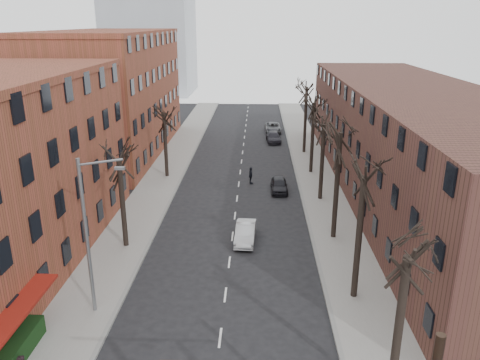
# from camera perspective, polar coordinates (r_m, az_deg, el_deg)

# --- Properties ---
(sidewalk_left) EXTENTS (4.00, 90.00, 0.15)m
(sidewalk_left) POSITION_cam_1_polar(r_m,az_deg,el_deg) (50.59, -9.11, 0.81)
(sidewalk_left) COLOR gray
(sidewalk_left) RESTS_ON ground
(sidewalk_right) EXTENTS (4.00, 90.00, 0.15)m
(sidewalk_right) POSITION_cam_1_polar(r_m,az_deg,el_deg) (50.02, 9.18, 0.59)
(sidewalk_right) COLOR gray
(sidewalk_right) RESTS_ON ground
(building_left_far) EXTENTS (12.00, 28.00, 14.00)m
(building_left_far) POSITION_cam_1_polar(r_m,az_deg,el_deg) (59.53, -15.49, 9.93)
(building_left_far) COLOR brown
(building_left_far) RESTS_ON ground
(building_right) EXTENTS (12.00, 50.00, 10.00)m
(building_right) POSITION_cam_1_polar(r_m,az_deg,el_deg) (45.73, 20.26, 4.35)
(building_right) COLOR #492B22
(building_right) RESTS_ON ground
(awning_left) EXTENTS (1.20, 7.00, 0.15)m
(awning_left) POSITION_cam_1_polar(r_m,az_deg,el_deg) (26.38, -24.92, -19.24)
(awning_left) COLOR maroon
(awning_left) RESTS_ON ground
(tree_right_b) EXTENTS (5.20, 5.20, 10.80)m
(tree_right_b) POSITION_cam_1_polar(r_m,az_deg,el_deg) (29.30, 13.65, -13.75)
(tree_right_b) COLOR black
(tree_right_b) RESTS_ON ground
(tree_right_c) EXTENTS (5.20, 5.20, 11.60)m
(tree_right_c) POSITION_cam_1_polar(r_m,az_deg,el_deg) (36.18, 11.27, -6.96)
(tree_right_c) COLOR black
(tree_right_c) RESTS_ON ground
(tree_right_d) EXTENTS (5.20, 5.20, 10.00)m
(tree_right_d) POSITION_cam_1_polar(r_m,az_deg,el_deg) (43.45, 9.71, -2.38)
(tree_right_d) COLOR black
(tree_right_d) RESTS_ON ground
(tree_right_e) EXTENTS (5.20, 5.20, 10.80)m
(tree_right_e) POSITION_cam_1_polar(r_m,az_deg,el_deg) (50.94, 8.60, 0.87)
(tree_right_e) COLOR black
(tree_right_e) RESTS_ON ground
(tree_right_f) EXTENTS (5.20, 5.20, 11.60)m
(tree_right_f) POSITION_cam_1_polar(r_m,az_deg,el_deg) (58.56, 7.79, 3.28)
(tree_right_f) COLOR black
(tree_right_f) RESTS_ON ground
(tree_left_a) EXTENTS (5.20, 5.20, 9.50)m
(tree_left_a) POSITION_cam_1_polar(r_m,az_deg,el_deg) (35.20, -13.68, -7.91)
(tree_left_a) COLOR black
(tree_left_a) RESTS_ON ground
(tree_left_b) EXTENTS (5.20, 5.20, 9.50)m
(tree_left_b) POSITION_cam_1_polar(r_m,az_deg,el_deg) (49.60, -8.87, 0.36)
(tree_left_b) COLOR black
(tree_left_b) RESTS_ON ground
(streetlight) EXTENTS (2.45, 0.22, 9.03)m
(streetlight) POSITION_cam_1_polar(r_m,az_deg,el_deg) (26.07, -17.91, -5.91)
(streetlight) COLOR slate
(streetlight) RESTS_ON ground
(silver_sedan) EXTENTS (1.58, 4.11, 1.34)m
(silver_sedan) POSITION_cam_1_polar(r_m,az_deg,el_deg) (34.79, 0.66, -6.44)
(silver_sedan) COLOR silver
(silver_sedan) RESTS_ON ground
(parked_car_near) EXTENTS (1.61, 3.90, 1.32)m
(parked_car_near) POSITION_cam_1_polar(r_m,az_deg,el_deg) (44.87, 4.78, -0.58)
(parked_car_near) COLOR black
(parked_car_near) RESTS_ON ground
(parked_car_mid) EXTENTS (2.11, 4.59, 1.30)m
(parked_car_mid) POSITION_cam_1_polar(r_m,az_deg,el_deg) (63.39, 4.09, 5.21)
(parked_car_mid) COLOR black
(parked_car_mid) RESTS_ON ground
(parked_car_far) EXTENTS (2.41, 4.98, 1.36)m
(parked_car_far) POSITION_cam_1_polar(r_m,az_deg,el_deg) (69.15, 4.03, 6.39)
(parked_car_far) COLOR #57595E
(parked_car_far) RESTS_ON ground
(pedestrian_crossing) EXTENTS (0.51, 1.05, 1.74)m
(pedestrian_crossing) POSITION_cam_1_polar(r_m,az_deg,el_deg) (46.70, 1.32, 0.54)
(pedestrian_crossing) COLOR black
(pedestrian_crossing) RESTS_ON ground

